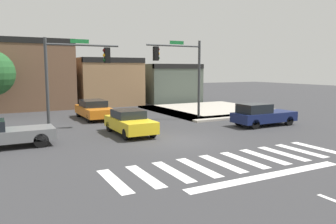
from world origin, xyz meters
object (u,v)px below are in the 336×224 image
traffic_signal_northwest (75,67)px  car_yellow (130,122)px  traffic_signal_northeast (181,66)px  car_navy (262,115)px  car_orange (94,109)px

traffic_signal_northwest → car_yellow: 4.76m
traffic_signal_northwest → traffic_signal_northeast: traffic_signal_northeast is taller
traffic_signal_northwest → traffic_signal_northeast: (7.54, 0.39, 0.13)m
traffic_signal_northeast → car_yellow: size_ratio=1.40×
car_yellow → car_navy: car_navy is taller
traffic_signal_northeast → car_navy: size_ratio=1.33×
traffic_signal_northwest → traffic_signal_northeast: size_ratio=0.96×
car_yellow → car_orange: same height
traffic_signal_northeast → car_orange: 7.32m
traffic_signal_northeast → car_navy: bearing=128.7°
traffic_signal_northwest → car_orange: size_ratio=1.18×
car_orange → car_yellow: bearing=1.6°
traffic_signal_northeast → traffic_signal_northwest: bearing=2.9°
car_orange → traffic_signal_northwest: bearing=-27.7°
car_yellow → car_navy: (8.71, -1.40, 0.03)m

